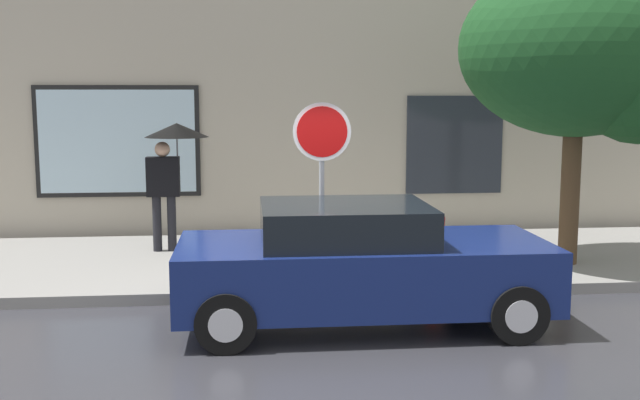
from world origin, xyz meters
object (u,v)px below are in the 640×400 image
Objects in this scene: parked_car at (360,265)px; pedestrian_with_umbrella at (172,150)px; street_tree at (590,55)px; fire_hydrant at (437,239)px; stop_sign at (322,156)px.

pedestrian_with_umbrella reaches higher than parked_car.
pedestrian_with_umbrella is at bearing 165.41° from street_tree.
fire_hydrant is at bearing -21.13° from pedestrian_with_umbrella.
stop_sign is (-1.74, -0.73, 1.28)m from fire_hydrant.
stop_sign is (-0.29, 1.44, 1.13)m from parked_car.
stop_sign is at bearing -170.25° from street_tree.
pedestrian_with_umbrella is 6.39m from street_tree.
parked_car is at bearing -149.63° from street_tree.
stop_sign reaches higher than parked_car.
pedestrian_with_umbrella is 3.10m from stop_sign.
street_tree is 4.16m from stop_sign.
parked_car is 1.76× the size of stop_sign.
street_tree reaches higher than pedestrian_with_umbrella.
street_tree reaches higher than fire_hydrant.
pedestrian_with_umbrella is (-2.43, 3.67, 1.06)m from parked_car.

